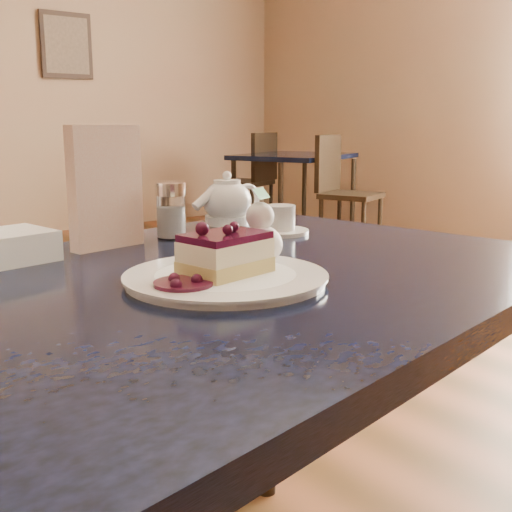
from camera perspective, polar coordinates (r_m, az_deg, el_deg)
main_table at (r=0.97m, az=-4.76°, el=-6.33°), size 1.31×0.99×0.74m
dessert_plate at (r=0.91m, az=-2.71°, el=-1.99°), size 0.28×0.28×0.01m
cheesecake_slice at (r=0.90m, az=-2.74°, el=0.18°), size 0.13×0.10×0.06m
whipped_cream at (r=0.97m, az=0.35°, el=1.05°), size 0.07×0.07×0.06m
berry_sauce at (r=0.85m, az=-6.48°, el=-2.46°), size 0.08×0.08×0.01m
tea_set at (r=1.40m, az=-1.69°, el=4.43°), size 0.18×0.28×0.10m
menu_card at (r=1.17m, az=-13.22°, el=5.95°), size 0.14×0.05×0.22m
sugar_shaker at (r=1.26m, az=-7.58°, el=4.09°), size 0.06×0.06×0.11m
napkin_stack at (r=1.12m, az=-20.96°, el=0.84°), size 0.14×0.14×0.05m
bg_table_far_right at (r=5.38m, az=3.31°, el=2.25°), size 1.14×1.70×1.13m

